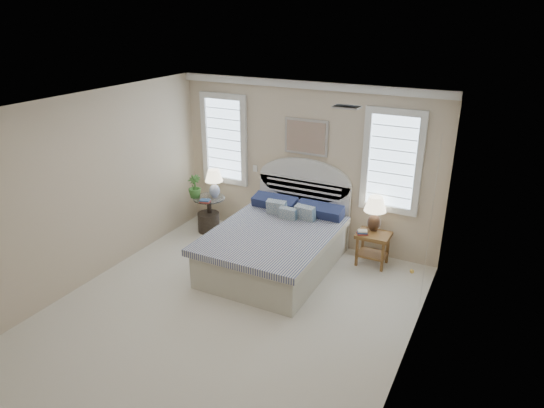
{
  "coord_description": "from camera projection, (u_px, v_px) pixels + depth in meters",
  "views": [
    {
      "loc": [
        2.96,
        -4.52,
        3.72
      ],
      "look_at": [
        0.14,
        1.0,
        1.22
      ],
      "focal_mm": 32.0,
      "sensor_mm": 36.0,
      "label": 1
    }
  ],
  "objects": [
    {
      "name": "potted_plant",
      "position": [
        195.0,
        187.0,
        8.46
      ],
      "size": [
        0.27,
        0.27,
        0.41
      ],
      "primitive_type": "imported",
      "rotation": [
        0.0,
        0.0,
        0.19
      ],
      "color": "#366A2A",
      "rests_on": "side_table_left"
    },
    {
      "name": "books_right",
      "position": [
        362.0,
        232.0,
        7.37
      ],
      "size": [
        0.19,
        0.17,
        0.06
      ],
      "rotation": [
        0.0,
        0.0,
        0.44
      ],
      "color": "#9C3127",
      "rests_on": "nightstand_right"
    },
    {
      "name": "window_left",
      "position": [
        225.0,
        139.0,
        8.48
      ],
      "size": [
        0.9,
        0.06,
        1.6
      ],
      "primitive_type": "cube",
      "color": "silver",
      "rests_on": "wall_back"
    },
    {
      "name": "books_left",
      "position": [
        205.0,
        201.0,
        8.32
      ],
      "size": [
        0.2,
        0.17,
        0.05
      ],
      "rotation": [
        0.0,
        0.0,
        0.27
      ],
      "color": "#9C3127",
      "rests_on": "side_table_left"
    },
    {
      "name": "floor",
      "position": [
        228.0,
        313.0,
        6.37
      ],
      "size": [
        4.5,
        5.0,
        0.01
      ],
      "primitive_type": "cube",
      "color": "beige",
      "rests_on": "ground"
    },
    {
      "name": "wall_right",
      "position": [
        412.0,
        260.0,
        4.92
      ],
      "size": [
        0.02,
        5.0,
        2.7
      ],
      "primitive_type": "cube",
      "color": "#C9B396",
      "rests_on": "floor"
    },
    {
      "name": "floor_pot",
      "position": [
        209.0,
        222.0,
        8.67
      ],
      "size": [
        0.39,
        0.39,
        0.35
      ],
      "primitive_type": "cylinder",
      "rotation": [
        0.0,
        0.0,
        -0.03
      ],
      "color": "black",
      "rests_on": "floor"
    },
    {
      "name": "nightstand_right",
      "position": [
        373.0,
        242.0,
        7.46
      ],
      "size": [
        0.5,
        0.4,
        0.53
      ],
      "color": "brown",
      "rests_on": "floor"
    },
    {
      "name": "lamp_right",
      "position": [
        375.0,
        210.0,
        7.4
      ],
      "size": [
        0.4,
        0.4,
        0.56
      ],
      "rotation": [
        0.0,
        0.0,
        -0.19
      ],
      "color": "black",
      "rests_on": "nightstand_right"
    },
    {
      "name": "wall_back",
      "position": [
        306.0,
        165.0,
        7.93
      ],
      "size": [
        4.5,
        0.02,
        2.7
      ],
      "primitive_type": "cube",
      "color": "#C9B396",
      "rests_on": "floor"
    },
    {
      "name": "lamp_left",
      "position": [
        214.0,
        180.0,
        8.46
      ],
      "size": [
        0.38,
        0.38,
        0.51
      ],
      "rotation": [
        0.0,
        0.0,
        -0.24
      ],
      "color": "silver",
      "rests_on": "side_table_left"
    },
    {
      "name": "bed",
      "position": [
        278.0,
        243.0,
        7.43
      ],
      "size": [
        1.72,
        2.28,
        1.47
      ],
      "color": "beige",
      "rests_on": "floor"
    },
    {
      "name": "wall_left",
      "position": [
        89.0,
        190.0,
        6.82
      ],
      "size": [
        0.02,
        5.0,
        2.7
      ],
      "primitive_type": "cube",
      "color": "#C9B396",
      "rests_on": "floor"
    },
    {
      "name": "ceiling",
      "position": [
        220.0,
        108.0,
        5.36
      ],
      "size": [
        4.5,
        5.0,
        0.01
      ],
      "primitive_type": "cube",
      "color": "white",
      "rests_on": "wall_back"
    },
    {
      "name": "closet_door",
      "position": [
        430.0,
        229.0,
        5.97
      ],
      "size": [
        0.02,
        1.8,
        2.4
      ],
      "primitive_type": "cube",
      "color": "silver",
      "rests_on": "floor"
    },
    {
      "name": "painting",
      "position": [
        306.0,
        137.0,
        7.72
      ],
      "size": [
        0.74,
        0.04,
        0.58
      ],
      "primitive_type": "cube",
      "color": "silver",
      "rests_on": "wall_back"
    },
    {
      "name": "side_table_left",
      "position": [
        209.0,
        210.0,
        8.62
      ],
      "size": [
        0.56,
        0.56,
        0.63
      ],
      "color": "black",
      "rests_on": "floor"
    },
    {
      "name": "hvac_vent",
      "position": [
        347.0,
        107.0,
        5.52
      ],
      "size": [
        0.3,
        0.2,
        0.02
      ],
      "primitive_type": "cube",
      "color": "#B2B2B2",
      "rests_on": "ceiling"
    },
    {
      "name": "window_right",
      "position": [
        392.0,
        162.0,
        7.23
      ],
      "size": [
        0.9,
        0.06,
        1.6
      ],
      "primitive_type": "cube",
      "color": "silver",
      "rests_on": "wall_back"
    },
    {
      "name": "switch_plate",
      "position": [
        255.0,
        168.0,
        8.4
      ],
      "size": [
        0.08,
        0.01,
        0.12
      ],
      "primitive_type": "cube",
      "color": "silver",
      "rests_on": "wall_back"
    },
    {
      "name": "crown_molding",
      "position": [
        307.0,
        85.0,
        7.42
      ],
      "size": [
        4.5,
        0.08,
        0.12
      ],
      "primitive_type": "cube",
      "color": "silver",
      "rests_on": "wall_back"
    }
  ]
}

